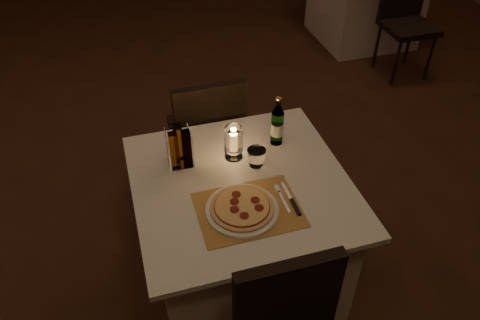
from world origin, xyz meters
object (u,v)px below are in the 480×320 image
object	(u,v)px
neighbor_table_right	(364,3)
hurricane_candle	(234,140)
tumbler	(256,157)
plate	(242,210)
chair_far	(208,128)
water_bottle	(277,125)
main_table	(241,234)
pizza	(242,207)

from	to	relation	value
neighbor_table_right	hurricane_candle	bearing A→B (deg)	-130.61
tumbler	plate	bearing A→B (deg)	-119.10
chair_far	tumbler	xyz separation A→B (m)	(0.11, -0.61, 0.24)
water_bottle	main_table	bearing A→B (deg)	-137.30
hurricane_candle	neighbor_table_right	size ratio (longest dim) A/B	0.18
hurricane_candle	neighbor_table_right	bearing A→B (deg)	49.39
tumbler	water_bottle	world-z (taller)	water_bottle
chair_far	plate	xyz separation A→B (m)	(-0.05, -0.89, 0.20)
plate	main_table	bearing A→B (deg)	74.48
pizza	water_bottle	xyz separation A→B (m)	(0.31, 0.42, 0.08)
plate	water_bottle	distance (m)	0.53
tumbler	hurricane_candle	size ratio (longest dim) A/B	0.52
plate	neighbor_table_right	distance (m)	3.51
plate	hurricane_candle	xyz separation A→B (m)	(0.07, 0.37, 0.09)
chair_far	pizza	distance (m)	0.92
tumbler	chair_far	bearing A→B (deg)	99.78
main_table	pizza	xyz separation A→B (m)	(-0.05, -0.18, 0.39)
tumbler	water_bottle	bearing A→B (deg)	42.22
chair_far	water_bottle	xyz separation A→B (m)	(0.26, -0.47, 0.30)
chair_far	water_bottle	size ratio (longest dim) A/B	3.33
hurricane_candle	neighbor_table_right	world-z (taller)	hurricane_candle
tumbler	neighbor_table_right	xyz separation A→B (m)	(1.97, 2.49, -0.41)
plate	hurricane_candle	bearing A→B (deg)	79.67
chair_far	tumbler	bearing A→B (deg)	-80.22
chair_far	pizza	size ratio (longest dim) A/B	3.21
chair_far	neighbor_table_right	size ratio (longest dim) A/B	0.90
main_table	chair_far	distance (m)	0.74
chair_far	plate	bearing A→B (deg)	-93.20
chair_far	hurricane_candle	distance (m)	0.60
pizza	tumbler	size ratio (longest dim) A/B	3.08
main_table	water_bottle	xyz separation A→B (m)	(0.26, 0.24, 0.47)
chair_far	neighbor_table_right	xyz separation A→B (m)	(2.07, 1.87, -0.18)
plate	hurricane_candle	world-z (taller)	hurricane_candle
water_bottle	pizza	bearing A→B (deg)	-126.40
pizza	tumbler	xyz separation A→B (m)	(0.16, 0.28, 0.02)
main_table	water_bottle	world-z (taller)	water_bottle
plate	tumbler	bearing A→B (deg)	60.90
water_bottle	neighbor_table_right	distance (m)	3.01
tumbler	main_table	bearing A→B (deg)	-136.61
tumbler	hurricane_candle	xyz separation A→B (m)	(-0.09, 0.09, 0.06)
tumbler	water_bottle	xyz separation A→B (m)	(0.15, 0.14, 0.06)
plate	neighbor_table_right	size ratio (longest dim) A/B	0.32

